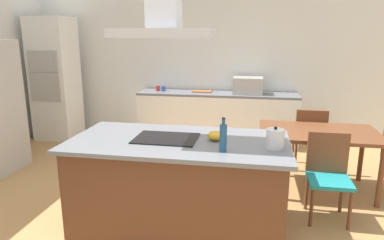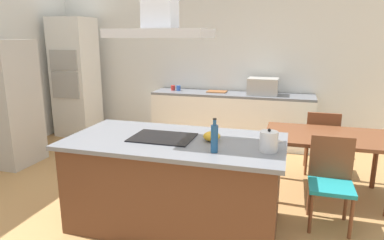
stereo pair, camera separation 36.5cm
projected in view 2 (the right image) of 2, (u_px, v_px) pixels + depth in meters
name	position (u px, v px, depth m)	size (l,w,h in m)	color
ground	(210.00, 170.00, 4.93)	(16.00, 16.00, 0.00)	tan
wall_back	(233.00, 65.00, 6.25)	(7.20, 0.10, 2.70)	white
kitchen_island	(175.00, 182.00, 3.43)	(2.09, 1.08, 0.90)	#59331E
cooktop	(163.00, 137.00, 3.35)	(0.60, 0.44, 0.01)	black
tea_kettle	(269.00, 141.00, 2.95)	(0.21, 0.16, 0.20)	silver
olive_oil_bottle	(214.00, 138.00, 2.92)	(0.06, 0.06, 0.30)	navy
mixing_bowl	(212.00, 136.00, 3.26)	(0.16, 0.16, 0.09)	gold
back_counter	(231.00, 118.00, 6.10)	(2.79, 0.62, 0.90)	white
countertop_microwave	(263.00, 86.00, 5.82)	(0.50, 0.38, 0.28)	#B2AFAA
coffee_mug_red	(173.00, 88.00, 6.31)	(0.08, 0.08, 0.09)	red
coffee_mug_blue	(178.00, 88.00, 6.27)	(0.08, 0.08, 0.09)	#2D56B2
cutting_board	(217.00, 92.00, 6.11)	(0.34, 0.24, 0.02)	#995B33
wall_oven_stack	(76.00, 78.00, 6.53)	(0.70, 0.66, 2.20)	white
refrigerator	(4.00, 103.00, 5.04)	(0.80, 0.73, 1.82)	#B2AFAA
dining_table	(327.00, 142.00, 4.02)	(1.40, 0.90, 0.75)	brown
chair_facing_island	(331.00, 176.00, 3.44)	(0.42, 0.42, 0.89)	teal
chair_facing_back_wall	(321.00, 139.00, 4.68)	(0.42, 0.42, 0.89)	teal
range_hood	(160.00, 9.00, 3.07)	(0.90, 0.55, 0.78)	#ADADB2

